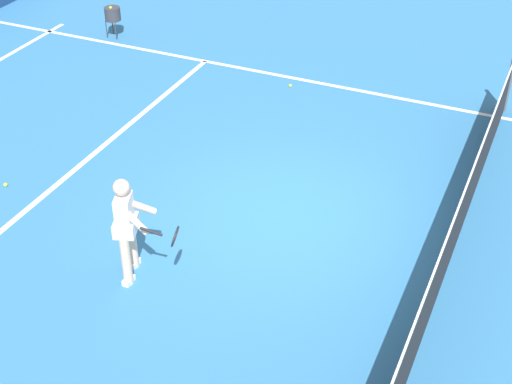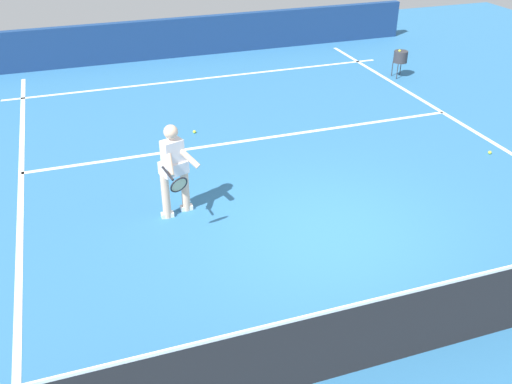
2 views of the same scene
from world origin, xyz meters
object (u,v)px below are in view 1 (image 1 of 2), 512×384
Objects in this scene: tennis_player at (128,225)px; tennis_ball_near at (6,185)px; tennis_ball_mid at (290,86)px; ball_hopper at (112,14)px.

tennis_player is 3.32m from tennis_ball_near.
tennis_ball_mid is 4.78m from ball_hopper.
tennis_ball_near is 6.31m from ball_hopper.
tennis_player is at bearing 1.71° from tennis_ball_mid.
tennis_ball_near is 5.97m from tennis_ball_mid.
ball_hopper is (-0.79, -4.68, 0.51)m from tennis_ball_mid.
tennis_ball_near is at bearing -28.73° from tennis_ball_mid.
tennis_player reaches higher than tennis_ball_near.
tennis_ball_near and tennis_ball_mid have the same top height.
tennis_ball_mid is at bearing 80.48° from ball_hopper.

